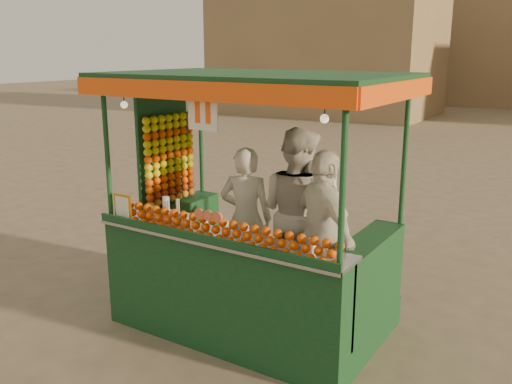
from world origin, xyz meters
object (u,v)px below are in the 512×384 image
Objects in this scene: vendor_left at (246,218)px; vendor_middle at (297,212)px; juice_cart at (242,249)px; vendor_right at (323,234)px.

vendor_middle is at bearing 175.93° from vendor_left.
juice_cart is 0.43m from vendor_left.
vendor_right is at bearing 150.79° from vendor_left.
vendor_right is (0.86, 0.15, 0.28)m from juice_cart.
juice_cart is 1.86× the size of vendor_left.
vendor_left is 1.04m from vendor_right.
vendor_left is 0.59m from vendor_middle.
vendor_middle is 0.57m from vendor_right.
juice_cart reaches higher than vendor_left.
vendor_middle is (0.40, 0.48, 0.35)m from juice_cart.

